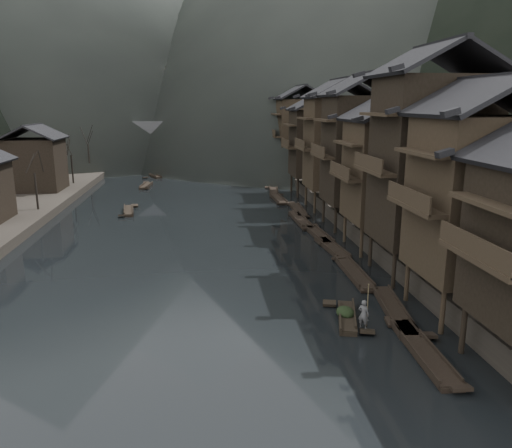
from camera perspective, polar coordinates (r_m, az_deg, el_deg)
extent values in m
plane|color=black|center=(30.03, -8.43, -10.76)|extent=(300.00, 300.00, 0.00)
cube|color=#2D2823|center=(76.17, 20.03, 4.19)|extent=(40.00, 200.00, 1.80)
cylinder|color=black|center=(27.59, 22.61, -11.04)|extent=(0.30, 0.30, 2.90)
cube|color=#33291C|center=(23.68, 24.45, -3.58)|extent=(1.20, 5.70, 0.25)
cylinder|color=#33291C|center=(29.35, 20.55, -9.34)|extent=(0.30, 0.30, 2.90)
cylinder|color=#33291C|center=(33.39, 16.87, -6.26)|extent=(0.30, 0.30, 2.90)
cylinder|color=#33291C|center=(30.66, 25.19, -8.80)|extent=(0.30, 0.30, 2.90)
cylinder|color=#33291C|center=(34.54, 21.09, -5.93)|extent=(0.30, 0.30, 2.90)
cube|color=#33291C|center=(31.26, 24.56, 2.82)|extent=(7.00, 6.00, 9.05)
cube|color=#33291C|center=(29.50, 17.78, 1.93)|extent=(1.20, 5.70, 0.25)
cylinder|color=black|center=(35.30, 15.49, -5.08)|extent=(0.30, 0.30, 2.90)
cylinder|color=black|center=(39.57, 12.95, -2.90)|extent=(0.30, 0.30, 2.90)
cylinder|color=black|center=(36.39, 19.53, -4.81)|extent=(0.30, 0.30, 2.90)
cylinder|color=black|center=(40.55, 16.62, -2.72)|extent=(0.30, 0.30, 2.90)
cube|color=black|center=(37.20, 19.29, 6.77)|extent=(7.00, 6.00, 11.53)
cube|color=#33291C|center=(35.73, 13.38, 5.97)|extent=(1.20, 5.70, 0.25)
cylinder|color=#33291C|center=(41.57, 11.96, -2.05)|extent=(0.30, 0.30, 2.90)
cylinder|color=#33291C|center=(46.00, 10.11, -0.45)|extent=(0.30, 0.30, 2.90)
cylinder|color=#33291C|center=(42.51, 15.49, -1.90)|extent=(0.30, 0.30, 2.90)
cylinder|color=#33291C|center=(46.84, 13.34, -0.35)|extent=(0.30, 0.30, 2.90)
cube|color=#33291C|center=(43.76, 15.21, 5.87)|extent=(7.00, 6.00, 8.34)
cube|color=#33291C|center=(42.52, 10.13, 5.35)|extent=(1.20, 5.70, 0.25)
cylinder|color=black|center=(48.98, 9.07, 0.46)|extent=(0.30, 0.30, 2.90)
cylinder|color=black|center=(53.51, 7.72, 1.62)|extent=(0.30, 0.30, 2.90)
cylinder|color=black|center=(49.78, 12.12, 0.53)|extent=(0.30, 0.30, 2.90)
cylinder|color=black|center=(54.24, 10.54, 1.68)|extent=(0.30, 0.30, 2.90)
cube|color=black|center=(51.13, 12.02, 8.27)|extent=(7.00, 6.00, 10.41)
cube|color=#33291C|center=(50.07, 7.60, 7.74)|extent=(1.20, 5.70, 0.25)
cylinder|color=#33291C|center=(57.51, 6.72, 2.49)|extent=(0.30, 0.30, 2.90)
cylinder|color=#33291C|center=(62.11, 5.73, 3.35)|extent=(0.30, 0.30, 2.90)
cylinder|color=#33291C|center=(58.19, 9.36, 2.53)|extent=(0.30, 0.30, 2.90)
cylinder|color=#33291C|center=(62.74, 8.19, 3.38)|extent=(0.30, 0.30, 2.90)
cube|color=#33291C|center=(59.72, 9.31, 9.07)|extent=(7.00, 6.00, 10.30)
cube|color=#33291C|center=(58.81, 5.49, 8.61)|extent=(1.20, 5.70, 0.25)
cylinder|color=black|center=(67.13, 4.81, 4.14)|extent=(0.30, 0.30, 2.90)
cylinder|color=black|center=(71.78, 4.07, 4.77)|extent=(0.30, 0.30, 2.90)
cylinder|color=black|center=(67.71, 7.10, 4.16)|extent=(0.30, 0.30, 2.90)
cylinder|color=black|center=(72.33, 6.22, 4.79)|extent=(0.30, 0.30, 2.90)
cube|color=black|center=(69.43, 7.06, 9.15)|extent=(7.00, 6.00, 8.82)
cube|color=#33291C|center=(68.65, 3.76, 8.80)|extent=(1.20, 5.70, 0.25)
cylinder|color=#33291C|center=(78.80, 3.13, 5.57)|extent=(0.30, 0.30, 2.90)
cylinder|color=#33291C|center=(83.49, 2.58, 6.04)|extent=(0.30, 0.30, 2.90)
cylinder|color=#33291C|center=(79.30, 5.10, 5.59)|extent=(0.30, 0.30, 2.90)
cylinder|color=#33291C|center=(83.96, 4.45, 6.05)|extent=(0.30, 0.30, 2.90)
cube|color=#33291C|center=(81.08, 5.10, 10.35)|extent=(7.00, 6.00, 10.31)
cube|color=#33291C|center=(80.41, 2.26, 10.00)|extent=(1.20, 5.70, 0.25)
cube|color=black|center=(73.10, -23.84, 6.42)|extent=(6.50, 6.50, 6.80)
cylinder|color=black|center=(59.79, -24.16, 3.67)|extent=(0.24, 0.24, 4.02)
cylinder|color=black|center=(77.64, -20.08, 6.09)|extent=(0.24, 0.24, 4.06)
cylinder|color=black|center=(89.60, -18.28, 7.34)|extent=(0.24, 0.24, 4.70)
cube|color=black|center=(27.28, 18.47, -13.63)|extent=(1.40, 7.08, 0.30)
cube|color=black|center=(27.20, 18.50, -13.30)|extent=(1.45, 6.95, 0.10)
cube|color=black|center=(29.94, 15.53, -10.60)|extent=(0.97, 0.90, 0.35)
cube|color=black|center=(24.65, 22.19, -16.70)|extent=(0.97, 0.90, 0.35)
cube|color=black|center=(31.68, 15.43, -9.49)|extent=(2.06, 7.49, 0.30)
cube|color=black|center=(31.61, 15.45, -9.19)|extent=(2.10, 7.35, 0.10)
cube|color=black|center=(34.53, 12.57, -7.11)|extent=(1.05, 1.02, 0.36)
cube|color=black|center=(28.87, 18.93, -11.79)|extent=(1.05, 1.02, 0.36)
cube|color=black|center=(37.62, 11.09, -5.51)|extent=(1.17, 7.02, 0.30)
cube|color=black|center=(37.56, 11.10, -5.25)|extent=(1.22, 6.88, 0.10)
cube|color=black|center=(40.62, 9.65, -3.80)|extent=(0.94, 0.87, 0.35)
cube|color=black|center=(34.58, 12.80, -7.08)|extent=(0.94, 0.87, 0.35)
cube|color=black|center=(43.59, 8.64, -2.74)|extent=(1.65, 6.62, 0.30)
cube|color=black|center=(43.54, 8.64, -2.51)|extent=(1.70, 6.50, 0.10)
cube|color=black|center=(46.53, 7.97, -1.49)|extent=(1.00, 0.88, 0.34)
cube|color=black|center=(40.59, 9.41, -3.80)|extent=(1.00, 0.88, 0.34)
cube|color=black|center=(47.76, 7.15, -1.24)|extent=(1.57, 6.60, 0.30)
cube|color=black|center=(47.71, 7.16, -1.03)|extent=(1.62, 6.48, 0.10)
cube|color=black|center=(50.72, 6.59, -0.18)|extent=(0.99, 0.87, 0.34)
cube|color=black|center=(44.73, 7.80, -2.10)|extent=(0.99, 0.87, 0.34)
cube|color=black|center=(53.32, 5.10, 0.38)|extent=(1.24, 7.55, 0.30)
cube|color=black|center=(53.28, 5.10, 0.57)|extent=(1.29, 7.40, 0.10)
cube|color=black|center=(56.76, 4.45, 1.35)|extent=(0.95, 0.94, 0.36)
cube|color=black|center=(49.84, 5.84, -0.41)|extent=(0.95, 0.94, 0.36)
cube|color=black|center=(58.57, 4.79, 1.59)|extent=(1.38, 7.43, 0.30)
cube|color=black|center=(58.53, 4.80, 1.76)|extent=(1.43, 7.28, 0.10)
cube|color=black|center=(61.93, 4.05, 2.40)|extent=(0.97, 0.94, 0.36)
cube|color=black|center=(55.17, 5.64, 0.97)|extent=(0.97, 0.94, 0.36)
cube|color=black|center=(65.05, 2.57, 2.84)|extent=(1.46, 6.53, 0.30)
cube|color=black|center=(65.02, 2.57, 2.99)|extent=(1.50, 6.40, 0.10)
cube|color=black|center=(68.07, 2.31, 3.44)|extent=(0.98, 0.85, 0.34)
cube|color=black|center=(61.99, 2.86, 2.43)|extent=(0.98, 0.85, 0.34)
cube|color=black|center=(71.23, 2.03, 3.79)|extent=(1.92, 6.71, 0.30)
cube|color=black|center=(71.20, 2.04, 3.93)|extent=(1.96, 6.59, 0.10)
cube|color=black|center=(74.23, 1.37, 4.30)|extent=(1.03, 0.93, 0.34)
cube|color=black|center=(68.19, 2.75, 3.46)|extent=(1.03, 0.93, 0.34)
cube|color=black|center=(77.94, 1.35, 4.65)|extent=(1.52, 6.14, 0.30)
cube|color=black|center=(77.91, 1.35, 4.78)|extent=(1.57, 6.03, 0.10)
cube|color=black|center=(80.80, 1.21, 5.07)|extent=(0.99, 0.81, 0.33)
cube|color=black|center=(75.04, 1.49, 4.40)|extent=(0.99, 0.81, 0.33)
cube|color=black|center=(59.86, -14.35, 1.47)|extent=(1.73, 5.69, 0.30)
cube|color=black|center=(59.82, -14.36, 1.64)|extent=(1.76, 5.58, 0.10)
cube|color=black|center=(62.37, -13.71, 2.12)|extent=(0.93, 0.80, 0.32)
cube|color=black|center=(57.30, -15.06, 1.04)|extent=(0.93, 0.80, 0.32)
cube|color=black|center=(77.55, -12.45, 4.28)|extent=(1.56, 5.48, 0.30)
cube|color=black|center=(77.52, -12.45, 4.42)|extent=(1.59, 5.38, 0.10)
cube|color=black|center=(80.09, -12.46, 4.68)|extent=(0.92, 0.76, 0.31)
cube|color=black|center=(74.96, -12.44, 4.08)|extent=(0.92, 0.76, 0.31)
cube|color=black|center=(88.29, -11.64, 5.43)|extent=(3.30, 5.68, 0.30)
cube|color=black|center=(88.26, -11.64, 5.55)|extent=(3.29, 5.59, 0.10)
cube|color=black|center=(90.67, -10.78, 5.77)|extent=(1.07, 1.00, 0.32)
cube|color=black|center=(85.89, -12.55, 5.26)|extent=(1.07, 1.00, 0.32)
cube|color=black|center=(96.55, -7.81, 6.27)|extent=(3.71, 5.52, 0.30)
cube|color=black|center=(96.53, -7.81, 6.37)|extent=(3.70, 5.44, 0.10)
cube|color=black|center=(98.90, -6.99, 6.55)|extent=(1.09, 1.04, 0.32)
cube|color=black|center=(94.19, -8.68, 6.14)|extent=(1.09, 1.04, 0.32)
cube|color=#4C4C4F|center=(99.49, -7.24, 10.58)|extent=(40.00, 6.00, 1.60)
cube|color=#4C4C4F|center=(96.73, -7.28, 11.27)|extent=(40.00, 0.50, 1.00)
cube|color=#4C4C4F|center=(102.13, -7.24, 11.39)|extent=(40.00, 0.50, 1.00)
cube|color=#4C4C4F|center=(100.93, -15.22, 7.98)|extent=(3.20, 6.00, 6.40)
cube|color=#4C4C4F|center=(99.93, -9.78, 8.20)|extent=(3.20, 6.00, 6.40)
cube|color=#4C4C4F|center=(99.82, -4.56, 8.35)|extent=(3.20, 6.00, 6.40)
cube|color=#4C4C4F|center=(100.57, 0.92, 8.43)|extent=(3.20, 6.00, 6.40)
cube|color=black|center=(30.10, 10.36, -10.46)|extent=(2.02, 4.48, 0.30)
cube|color=black|center=(30.03, 10.38, -10.15)|extent=(2.05, 4.41, 0.10)
cube|color=black|center=(31.70, 8.39, -8.83)|extent=(0.92, 0.74, 0.29)
cube|color=black|center=(28.44, 12.61, -11.75)|extent=(0.92, 0.74, 0.29)
ellipsoid|color=black|center=(30.03, 10.20, -9.27)|extent=(1.05, 1.37, 0.63)
imported|color=#58585A|center=(28.37, 12.22, -9.62)|extent=(0.73, 0.70, 1.68)
cylinder|color=#8C7A51|center=(27.49, 12.90, -4.35)|extent=(0.80, 2.04, 3.78)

